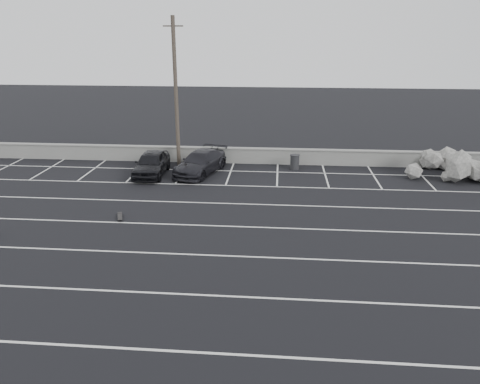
# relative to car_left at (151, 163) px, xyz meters

# --- Properties ---
(ground) EXTENTS (120.00, 120.00, 0.00)m
(ground) POSITION_rel_car_left_xyz_m (3.85, -10.75, -0.74)
(ground) COLOR black
(ground) RESTS_ON ground
(seawall) EXTENTS (50.00, 0.45, 1.06)m
(seawall) POSITION_rel_car_left_xyz_m (3.85, 3.25, -0.20)
(seawall) COLOR gray
(seawall) RESTS_ON ground
(stall_lines) EXTENTS (36.00, 20.05, 0.01)m
(stall_lines) POSITION_rel_car_left_xyz_m (3.77, -6.35, -0.74)
(stall_lines) COLOR silver
(stall_lines) RESTS_ON ground
(car_left) EXTENTS (1.88, 4.41, 1.49)m
(car_left) POSITION_rel_car_left_xyz_m (0.00, 0.00, 0.00)
(car_left) COLOR black
(car_left) RESTS_ON ground
(car_right) EXTENTS (3.30, 5.18, 1.40)m
(car_right) POSITION_rel_car_left_xyz_m (2.99, 0.58, -0.05)
(car_right) COLOR black
(car_right) RESTS_ON ground
(utility_pole) EXTENTS (1.26, 0.25, 9.48)m
(utility_pole) POSITION_rel_car_left_xyz_m (1.20, 2.45, 4.05)
(utility_pole) COLOR #4C4238
(utility_pole) RESTS_ON ground
(trash_bin) EXTENTS (0.64, 0.64, 0.97)m
(trash_bin) POSITION_rel_car_left_xyz_m (8.95, 2.03, -0.25)
(trash_bin) COLOR #262628
(trash_bin) RESTS_ON ground
(riprap_pile) EXTENTS (6.15, 4.80, 1.70)m
(riprap_pile) POSITION_rel_car_left_xyz_m (19.17, 0.89, -0.16)
(riprap_pile) COLOR #9D9A93
(riprap_pile) RESTS_ON ground
(skateboard) EXTENTS (0.48, 0.86, 0.10)m
(skateboard) POSITION_rel_car_left_xyz_m (0.36, -7.24, -0.66)
(skateboard) COLOR black
(skateboard) RESTS_ON ground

